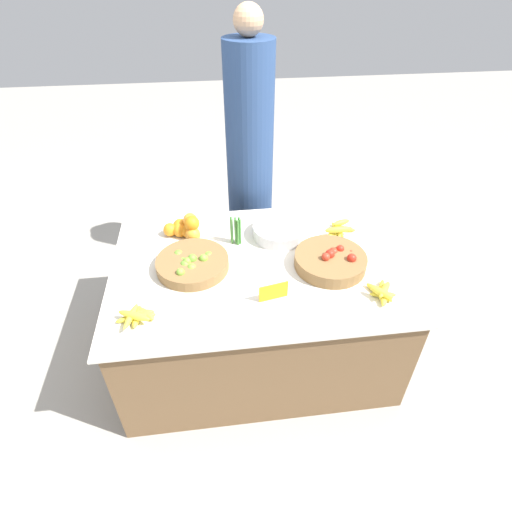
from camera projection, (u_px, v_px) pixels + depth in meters
name	position (u px, v px, depth m)	size (l,w,h in m)	color
ground_plane	(256.00, 344.00, 2.43)	(12.00, 12.00, 0.00)	#A39E93
market_table	(256.00, 307.00, 2.24)	(1.47, 1.05, 0.63)	brown
lime_bowl	(192.00, 263.00, 2.00)	(0.36, 0.36, 0.08)	olive
tomato_basket	(330.00, 260.00, 2.01)	(0.36, 0.36, 0.10)	olive
orange_pile	(185.00, 228.00, 2.21)	(0.21, 0.18, 0.14)	orange
metal_bowl	(279.00, 231.00, 2.22)	(0.30, 0.30, 0.07)	silver
price_sign	(274.00, 292.00, 1.82)	(0.14, 0.03, 0.09)	orange
veg_bundle	(236.00, 231.00, 2.14)	(0.06, 0.05, 0.16)	#428438
banana_bunch_front_right	(138.00, 316.00, 1.73)	(0.18, 0.16, 0.06)	yellow
banana_bunch_middle_left	(339.00, 229.00, 2.25)	(0.19, 0.16, 0.06)	yellow
banana_bunch_back_center	(382.00, 292.00, 1.84)	(0.13, 0.18, 0.06)	yellow
vendor_person	(250.00, 166.00, 2.57)	(0.30, 0.30, 1.70)	navy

